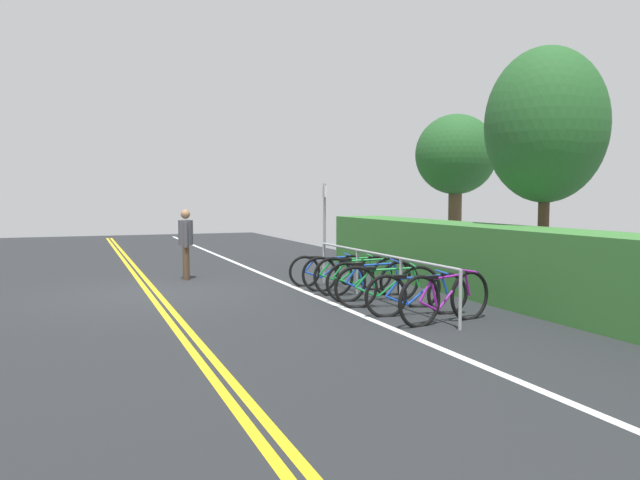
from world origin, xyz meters
TOP-DOWN VIEW (x-y plane):
  - ground_plane at (0.00, 0.00)m, footprint 36.59×13.88m
  - centre_line_yellow_inner at (0.00, -0.08)m, footprint 32.93×0.10m
  - centre_line_yellow_outer at (0.00, 0.08)m, footprint 32.93×0.10m
  - bike_lane_stripe_white at (0.00, 2.75)m, footprint 32.93×0.12m
  - bike_rack at (2.42, 3.58)m, footprint 5.15×0.05m
  - bicycle_0 at (0.33, 3.49)m, footprint 0.46×1.65m
  - bicycle_1 at (1.11, 3.58)m, footprint 0.54×1.78m
  - bicycle_2 at (1.76, 3.60)m, footprint 0.68×1.75m
  - bicycle_3 at (2.36, 3.52)m, footprint 0.48×1.69m
  - bicycle_4 at (3.05, 3.45)m, footprint 0.68×1.70m
  - bicycle_5 at (3.83, 3.56)m, footprint 0.46×1.69m
  - bicycle_6 at (4.48, 3.65)m, footprint 0.49×1.73m
  - pedestrian at (-1.70, 0.92)m, footprint 0.49×0.32m
  - sign_post_near at (-0.56, 3.77)m, footprint 0.36×0.09m
  - hedge_backdrop at (3.92, 5.77)m, footprint 14.10×1.27m
  - tree_near_left at (-1.40, 7.70)m, footprint 2.04×2.04m
  - tree_mid at (2.68, 6.97)m, footprint 2.27×2.27m

SIDE VIEW (x-z plane):
  - ground_plane at x=0.00m, z-range -0.05..0.00m
  - centre_line_yellow_inner at x=0.00m, z-range 0.00..0.00m
  - centre_line_yellow_outer at x=0.00m, z-range 0.00..0.00m
  - bike_lane_stripe_white at x=0.00m, z-range 0.00..0.00m
  - bicycle_0 at x=0.33m, z-range -0.02..0.66m
  - bicycle_5 at x=3.83m, z-range -0.02..0.68m
  - bicycle_1 at x=1.11m, z-range -0.02..0.71m
  - bicycle_4 at x=3.05m, z-range -0.02..0.72m
  - bicycle_3 at x=2.36m, z-range -0.02..0.73m
  - bicycle_2 at x=1.76m, z-range -0.02..0.75m
  - bicycle_6 at x=4.48m, z-range -0.02..0.76m
  - bike_rack at x=2.42m, z-range 0.21..1.07m
  - hedge_backdrop at x=3.92m, z-range 0.00..1.31m
  - pedestrian at x=-1.70m, z-range 0.11..1.66m
  - sign_post_near at x=-0.56m, z-range 0.22..2.34m
  - tree_near_left at x=-1.40m, z-range 0.89..4.81m
  - tree_mid at x=2.68m, z-range 0.85..5.50m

